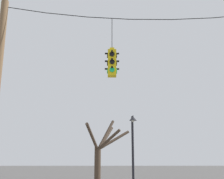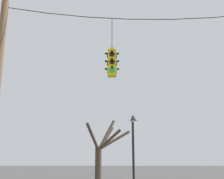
{
  "view_description": "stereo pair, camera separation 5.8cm",
  "coord_description": "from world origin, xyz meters",
  "views": [
    {
      "loc": [
        -1.76,
        -10.55,
        2.34
      ],
      "look_at": [
        -1.62,
        0.2,
        5.02
      ],
      "focal_mm": 45.0,
      "sensor_mm": 36.0,
      "label": 1
    },
    {
      "loc": [
        -1.71,
        -10.55,
        2.34
      ],
      "look_at": [
        -1.62,
        0.2,
        5.02
      ],
      "focal_mm": 45.0,
      "sensor_mm": 36.0,
      "label": 2
    }
  ],
  "objects": [
    {
      "name": "traffic_light_over_intersection",
      "position": [
        -1.62,
        0.2,
        6.14
      ],
      "size": [
        0.58,
        0.58,
        2.54
      ],
      "color": "yellow"
    },
    {
      "name": "span_wire",
      "position": [
        0.0,
        0.2,
        8.27
      ],
      "size": [
        12.38,
        0.03,
        0.58
      ],
      "color": "black"
    },
    {
      "name": "street_lamp",
      "position": [
        -0.51,
        3.96,
        3.03
      ],
      "size": [
        0.37,
        0.65,
        4.54
      ],
      "color": "black",
      "rests_on": "ground_plane"
    },
    {
      "name": "bare_tree",
      "position": [
        -2.23,
        7.68,
        2.47
      ],
      "size": [
        2.79,
        3.5,
        4.94
      ],
      "color": "#423326",
      "rests_on": "ground_plane"
    }
  ]
}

